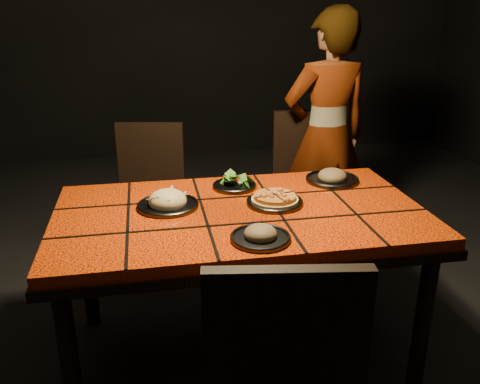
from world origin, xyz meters
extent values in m
cube|color=black|center=(0.00, 0.00, -0.02)|extent=(6.00, 7.00, 0.04)
cube|color=black|center=(0.00, 3.50, 1.50)|extent=(6.00, 0.04, 3.00)
cube|color=#EE3E07|center=(0.00, 0.00, 0.72)|extent=(1.60, 0.90, 0.05)
cube|color=black|center=(0.00, 0.00, 0.68)|extent=(1.62, 0.92, 0.04)
cylinder|color=black|center=(-0.72, -0.37, 0.33)|extent=(0.07, 0.07, 0.66)
cylinder|color=black|center=(0.72, -0.37, 0.33)|extent=(0.07, 0.07, 0.66)
cylinder|color=black|center=(-0.72, 0.37, 0.33)|extent=(0.07, 0.07, 0.66)
cylinder|color=black|center=(0.72, 0.37, 0.33)|extent=(0.07, 0.07, 0.66)
cube|color=black|center=(-0.02, -0.74, 0.47)|extent=(0.50, 0.50, 0.04)
cube|color=black|center=(-0.05, -0.94, 0.74)|extent=(0.44, 0.11, 0.48)
cube|color=black|center=(-0.40, 0.89, 0.44)|extent=(0.48, 0.48, 0.04)
cube|color=black|center=(-0.36, 1.08, 0.69)|extent=(0.41, 0.12, 0.45)
cylinder|color=black|center=(-0.59, 0.76, 0.21)|extent=(0.04, 0.04, 0.42)
cylinder|color=black|center=(-0.27, 0.70, 0.21)|extent=(0.04, 0.04, 0.42)
cylinder|color=black|center=(-0.53, 1.09, 0.21)|extent=(0.04, 0.04, 0.42)
cylinder|color=black|center=(-0.20, 1.02, 0.21)|extent=(0.04, 0.04, 0.42)
cube|color=black|center=(0.62, 0.87, 0.46)|extent=(0.47, 0.47, 0.04)
cube|color=black|center=(0.64, 1.06, 0.71)|extent=(0.43, 0.08, 0.47)
cylinder|color=black|center=(0.43, 0.72, 0.22)|extent=(0.04, 0.04, 0.44)
cylinder|color=black|center=(0.77, 0.68, 0.22)|extent=(0.04, 0.04, 0.44)
cylinder|color=black|center=(0.46, 1.06, 0.22)|extent=(0.04, 0.04, 0.44)
cylinder|color=black|center=(0.81, 1.03, 0.22)|extent=(0.04, 0.04, 0.44)
imported|color=brown|center=(0.74, 0.97, 0.79)|extent=(0.62, 0.45, 1.59)
cylinder|color=#313136|center=(0.17, 0.04, 0.76)|extent=(0.25, 0.25, 0.01)
torus|color=#313136|center=(0.17, 0.04, 0.76)|extent=(0.25, 0.25, 0.01)
cylinder|color=#D6B46D|center=(0.17, 0.04, 0.77)|extent=(0.26, 0.26, 0.01)
cylinder|color=#EE9B3D|center=(0.17, 0.04, 0.78)|extent=(0.23, 0.23, 0.02)
cylinder|color=#313136|center=(-0.31, 0.09, 0.76)|extent=(0.27, 0.27, 0.01)
torus|color=#313136|center=(-0.31, 0.09, 0.76)|extent=(0.27, 0.27, 0.01)
ellipsoid|color=beige|center=(-0.31, 0.09, 0.78)|extent=(0.16, 0.16, 0.09)
cylinder|color=#313136|center=(0.03, 0.28, 0.76)|extent=(0.21, 0.21, 0.01)
torus|color=#313136|center=(0.03, 0.28, 0.76)|extent=(0.21, 0.21, 0.01)
cylinder|color=#313136|center=(0.02, -0.31, 0.76)|extent=(0.23, 0.23, 0.01)
torus|color=#313136|center=(0.02, -0.31, 0.76)|extent=(0.23, 0.23, 0.01)
ellipsoid|color=brown|center=(0.02, -0.31, 0.78)|extent=(0.14, 0.14, 0.08)
cylinder|color=#313136|center=(0.53, 0.28, 0.76)|extent=(0.27, 0.27, 0.01)
torus|color=#313136|center=(0.53, 0.28, 0.76)|extent=(0.27, 0.27, 0.01)
ellipsoid|color=brown|center=(0.53, 0.28, 0.78)|extent=(0.16, 0.16, 0.09)
camera|label=1|loc=(-0.38, -2.01, 1.61)|focal=38.00mm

